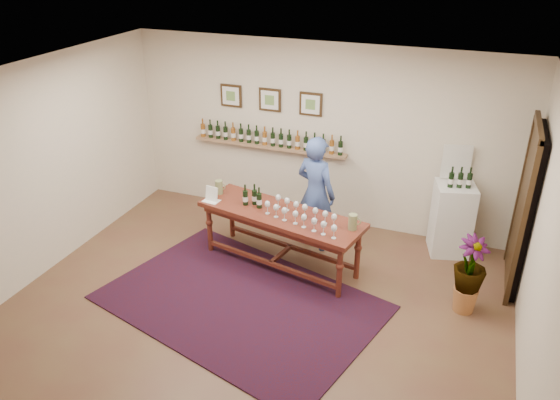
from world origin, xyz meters
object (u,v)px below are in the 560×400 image
(person, at_px, (316,193))
(potted_plant, at_px, (469,275))
(tasting_table, at_px, (281,220))
(display_pedestal, at_px, (452,219))

(person, bearing_deg, potted_plant, 177.59)
(potted_plant, bearing_deg, tasting_table, 176.03)
(tasting_table, relative_size, person, 1.41)
(potted_plant, bearing_deg, person, 159.32)
(tasting_table, bearing_deg, potted_plant, 8.03)
(tasting_table, distance_m, person, 0.73)
(person, bearing_deg, tasting_table, 84.47)
(tasting_table, height_order, person, person)
(potted_plant, distance_m, person, 2.35)
(tasting_table, bearing_deg, display_pedestal, 41.00)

